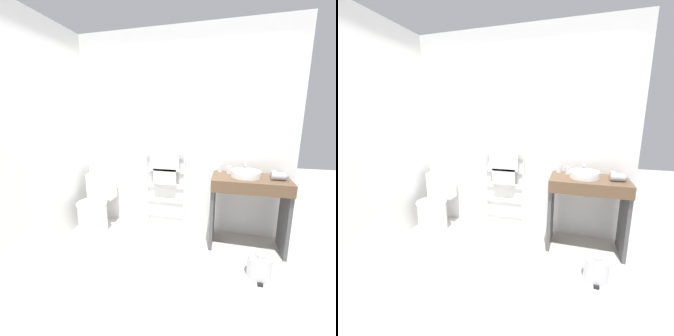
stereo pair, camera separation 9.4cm
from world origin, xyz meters
TOP-DOWN VIEW (x-y plane):
  - ground_plane at (0.00, 0.00)m, footprint 12.00×12.00m
  - wall_back at (0.00, 1.38)m, footprint 3.03×0.12m
  - wall_side at (-1.45, 0.66)m, footprint 0.12×1.96m
  - toilet at (-1.08, 0.94)m, footprint 0.41×0.57m
  - towel_radiator at (-0.15, 1.26)m, footprint 0.57×0.06m
  - vanity_counter at (0.96, 1.01)m, footprint 0.87×0.52m
  - sink_basin at (0.90, 1.03)m, footprint 0.34×0.34m
  - faucet at (0.90, 1.21)m, footprint 0.02×0.10m
  - cup_near_wall at (0.60, 1.20)m, footprint 0.06×0.06m
  - cup_near_edge at (0.71, 1.15)m, footprint 0.06×0.06m
  - hair_dryer at (1.25, 1.00)m, footprint 0.19×0.20m
  - trash_bin at (1.06, 0.47)m, footprint 0.24×0.27m

SIDE VIEW (x-z plane):
  - ground_plane at x=0.00m, z-range 0.00..0.00m
  - trash_bin at x=1.06m, z-range -0.03..0.28m
  - toilet at x=-1.08m, z-range -0.07..0.71m
  - vanity_counter at x=0.96m, z-range 0.14..1.03m
  - towel_radiator at x=-0.15m, z-range 0.24..1.36m
  - sink_basin at x=0.90m, z-range 0.89..0.97m
  - hair_dryer at x=1.25m, z-range 0.89..0.98m
  - cup_near_edge at x=0.71m, z-range 0.89..0.98m
  - cup_near_wall at x=0.60m, z-range 0.89..0.99m
  - faucet at x=0.90m, z-range 0.91..1.03m
  - wall_back at x=0.00m, z-range 0.00..2.69m
  - wall_side at x=-1.45m, z-range 0.00..2.69m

